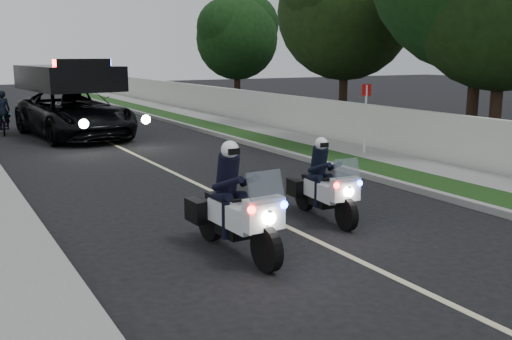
# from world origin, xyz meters

# --- Properties ---
(ground) EXTENTS (120.00, 120.00, 0.00)m
(ground) POSITION_xyz_m (0.00, 0.00, 0.00)
(ground) COLOR black
(ground) RESTS_ON ground
(curb_right) EXTENTS (0.20, 60.00, 0.15)m
(curb_right) POSITION_xyz_m (4.10, 10.00, 0.07)
(curb_right) COLOR gray
(curb_right) RESTS_ON ground
(grass_verge) EXTENTS (1.20, 60.00, 0.16)m
(grass_verge) POSITION_xyz_m (4.80, 10.00, 0.08)
(grass_verge) COLOR #193814
(grass_verge) RESTS_ON ground
(sidewalk_right) EXTENTS (1.40, 60.00, 0.16)m
(sidewalk_right) POSITION_xyz_m (6.10, 10.00, 0.08)
(sidewalk_right) COLOR gray
(sidewalk_right) RESTS_ON ground
(property_wall) EXTENTS (0.22, 60.00, 1.50)m
(property_wall) POSITION_xyz_m (7.10, 10.00, 0.75)
(property_wall) COLOR beige
(property_wall) RESTS_ON ground
(curb_left) EXTENTS (0.20, 60.00, 0.15)m
(curb_left) POSITION_xyz_m (-4.10, 10.00, 0.07)
(curb_left) COLOR gray
(curb_left) RESTS_ON ground
(lane_marking) EXTENTS (0.12, 50.00, 0.01)m
(lane_marking) POSITION_xyz_m (0.00, 10.00, 0.00)
(lane_marking) COLOR #BFB78C
(lane_marking) RESTS_ON ground
(police_moto_left) EXTENTS (0.86, 2.18, 1.82)m
(police_moto_left) POSITION_xyz_m (-1.52, 2.68, 0.00)
(police_moto_left) COLOR silver
(police_moto_left) RESTS_ON ground
(police_moto_right) EXTENTS (0.81, 1.92, 1.60)m
(police_moto_right) POSITION_xyz_m (0.88, 3.64, 0.00)
(police_moto_right) COLOR silver
(police_moto_right) RESTS_ON ground
(police_suv) EXTENTS (3.71, 6.81, 3.17)m
(police_suv) POSITION_xyz_m (-0.76, 17.52, 0.00)
(police_suv) COLOR black
(police_suv) RESTS_ON ground
(bicycle) EXTENTS (0.73, 1.71, 0.87)m
(bicycle) POSITION_xyz_m (-3.04, 19.63, 0.00)
(bicycle) COLOR black
(bicycle) RESTS_ON ground
(cyclist) EXTENTS (0.56, 0.38, 1.53)m
(cyclist) POSITION_xyz_m (-3.04, 19.63, 0.00)
(cyclist) COLOR black
(cyclist) RESTS_ON ground
(sign_post) EXTENTS (0.36, 0.36, 2.31)m
(sign_post) POSITION_xyz_m (6.00, 8.64, 0.00)
(sign_post) COLOR red
(sign_post) RESTS_ON ground
(tree_right_a) EXTENTS (7.06, 7.06, 9.33)m
(tree_right_a) POSITION_xyz_m (9.51, 6.78, 0.00)
(tree_right_a) COLOR black
(tree_right_a) RESTS_ON ground
(tree_right_b) EXTENTS (9.05, 9.05, 11.55)m
(tree_right_b) POSITION_xyz_m (9.59, 7.73, 0.00)
(tree_right_b) COLOR #163B13
(tree_right_b) RESTS_ON ground
(tree_right_c) EXTENTS (7.18, 7.18, 9.39)m
(tree_right_c) POSITION_xyz_m (9.82, 14.75, 0.00)
(tree_right_c) COLOR #1B3210
(tree_right_c) RESTS_ON ground
(tree_right_e) EXTENTS (5.43, 5.43, 7.67)m
(tree_right_e) POSITION_xyz_m (10.02, 24.87, 0.00)
(tree_right_e) COLOR #123310
(tree_right_e) RESTS_ON ground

